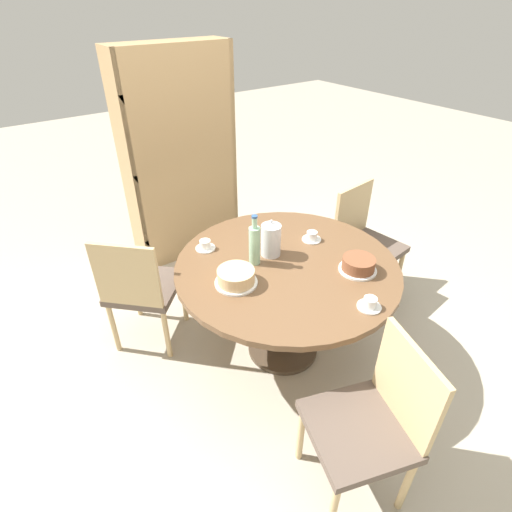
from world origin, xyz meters
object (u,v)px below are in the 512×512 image
(cake_second, at_px, (358,265))
(cup_b, at_px, (312,237))
(water_bottle, at_px, (255,244))
(cake_main, at_px, (236,277))
(cup_a, at_px, (205,245))
(coffee_pot, at_px, (271,239))
(chair_c, at_px, (141,287))
(cup_c, at_px, (370,304))
(chair_b, at_px, (364,240))
(bookshelf, at_px, (181,158))
(chair_a, at_px, (371,421))

(cake_second, distance_m, cup_b, 0.40)
(water_bottle, xyz_separation_m, cake_main, (-0.20, -0.10, -0.08))
(cake_main, bearing_deg, cake_second, -26.29)
(cake_second, bearing_deg, cup_a, 129.29)
(coffee_pot, bearing_deg, chair_c, 145.08)
(cake_second, distance_m, cup_c, 0.32)
(cup_a, bearing_deg, cup_b, -27.38)
(coffee_pot, bearing_deg, water_bottle, -172.83)
(coffee_pot, height_order, cake_second, coffee_pot)
(chair_b, bearing_deg, chair_c, 158.18)
(bookshelf, relative_size, water_bottle, 5.59)
(cake_main, distance_m, cup_a, 0.40)
(chair_a, distance_m, cake_second, 0.84)
(cake_main, bearing_deg, chair_b, 6.28)
(chair_c, bearing_deg, bookshelf, -86.35)
(chair_a, xyz_separation_m, bookshelf, (0.36, 2.39, 0.41))
(water_bottle, bearing_deg, cake_second, -43.86)
(chair_a, bearing_deg, cup_c, 155.50)
(chair_b, bearing_deg, cake_second, -150.45)
(chair_a, bearing_deg, water_bottle, -166.32)
(chair_a, distance_m, chair_c, 1.55)
(water_bottle, relative_size, cup_c, 2.53)
(chair_c, relative_size, cake_second, 4.01)
(cake_main, relative_size, cup_c, 1.91)
(chair_a, bearing_deg, chair_c, -144.18)
(bookshelf, distance_m, cake_second, 1.81)
(chair_c, distance_m, cake_second, 1.35)
(chair_c, xyz_separation_m, cake_second, (0.97, -0.89, 0.28))
(cake_main, relative_size, cake_second, 1.09)
(chair_b, relative_size, chair_c, 1.00)
(chair_c, relative_size, cup_c, 7.03)
(chair_a, distance_m, cake_main, 0.95)
(cake_second, bearing_deg, chair_a, -131.39)
(cup_b, relative_size, cup_c, 1.00)
(chair_a, relative_size, cup_a, 7.03)
(chair_c, bearing_deg, cup_a, -160.29)
(chair_a, xyz_separation_m, cup_a, (-0.06, 1.30, 0.26))
(cup_a, relative_size, cup_b, 1.00)
(cake_main, distance_m, cup_b, 0.65)
(bookshelf, height_order, cup_a, bookshelf)
(chair_c, bearing_deg, cup_b, -161.37)
(water_bottle, xyz_separation_m, cup_b, (0.44, -0.01, -0.10))
(cake_main, height_order, cake_second, cake_main)
(chair_a, height_order, cup_b, chair_a)
(chair_b, height_order, water_bottle, water_bottle)
(water_bottle, relative_size, cup_b, 2.53)
(chair_a, relative_size, cake_second, 4.01)
(cake_main, bearing_deg, chair_a, -83.74)
(bookshelf, xyz_separation_m, cake_second, (0.17, -1.79, -0.13))
(cake_main, bearing_deg, cup_c, -52.48)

